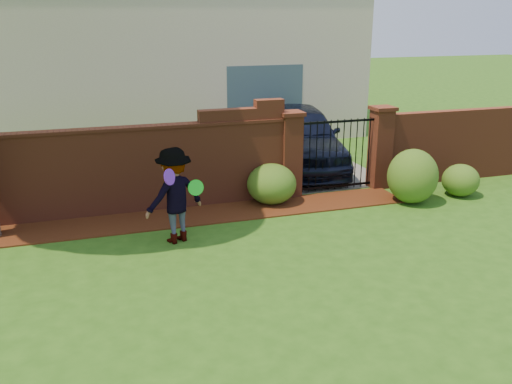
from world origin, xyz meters
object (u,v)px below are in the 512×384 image
object	(u,v)px
car	(300,139)
frisbee_purple	(169,177)
man	(175,196)
frisbee_green	(196,188)

from	to	relation	value
car	frisbee_purple	xyz separation A→B (m)	(-3.98, -4.15, 0.50)
man	frisbee_green	bearing A→B (deg)	151.98
car	frisbee_green	xyz separation A→B (m)	(-3.48, -3.78, 0.16)
car	frisbee_purple	distance (m)	5.77
frisbee_purple	man	bearing A→B (deg)	71.05
man	frisbee_green	size ratio (longest dim) A/B	6.01
car	frisbee_green	distance (m)	5.14
frisbee_purple	frisbee_green	distance (m)	0.71
car	man	size ratio (longest dim) A/B	2.84
car	frisbee_purple	size ratio (longest dim) A/B	17.68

